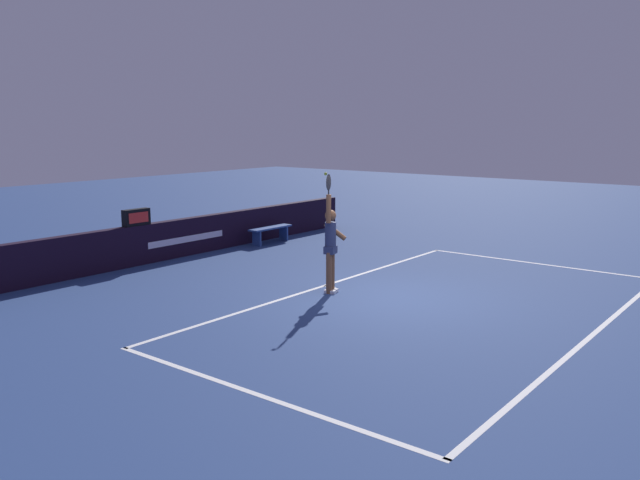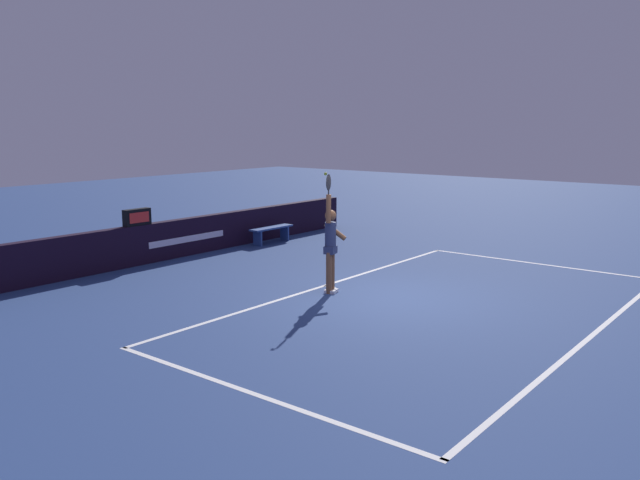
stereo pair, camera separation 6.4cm
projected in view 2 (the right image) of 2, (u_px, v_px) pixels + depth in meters
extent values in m
plane|color=navy|center=(388.00, 298.00, 13.45)|extent=(60.00, 60.00, 0.00)
cube|color=white|center=(324.00, 286.00, 14.46)|extent=(10.44, 0.10, 0.00)
cube|color=white|center=(590.00, 337.00, 10.98)|extent=(10.44, 0.10, 0.00)
cube|color=white|center=(252.00, 393.00, 8.69)|extent=(0.10, 5.79, 0.00)
cube|color=white|center=(537.00, 264.00, 16.74)|extent=(0.10, 5.79, 0.00)
cube|color=white|center=(330.00, 287.00, 14.36)|extent=(0.10, 0.30, 0.00)
cube|color=black|center=(176.00, 239.00, 17.47)|extent=(14.03, 0.25, 1.01)
cube|color=silver|center=(188.00, 239.00, 17.64)|extent=(2.57, 0.01, 0.17)
cube|color=black|center=(137.00, 217.00, 16.42)|extent=(0.74, 0.20, 0.42)
cube|color=red|center=(139.00, 217.00, 16.36)|extent=(0.58, 0.01, 0.26)
cylinder|color=brown|center=(332.00, 271.00, 13.87)|extent=(0.13, 0.13, 0.89)
cylinder|color=brown|center=(329.00, 273.00, 13.73)|extent=(0.13, 0.13, 0.89)
cube|color=white|center=(332.00, 290.00, 13.93)|extent=(0.16, 0.26, 0.07)
cube|color=white|center=(330.00, 292.00, 13.79)|extent=(0.16, 0.26, 0.07)
cylinder|color=navy|center=(330.00, 237.00, 13.66)|extent=(0.24, 0.24, 0.63)
cube|color=navy|center=(330.00, 250.00, 13.71)|extent=(0.32, 0.29, 0.16)
sphere|color=brown|center=(331.00, 215.00, 13.58)|extent=(0.24, 0.24, 0.24)
cylinder|color=brown|center=(328.00, 209.00, 13.45)|extent=(0.15, 0.13, 0.59)
cylinder|color=brown|center=(335.00, 231.00, 13.73)|extent=(0.24, 0.51, 0.38)
ellipsoid|color=black|center=(329.00, 182.00, 13.35)|extent=(0.28, 0.11, 0.34)
cylinder|color=black|center=(329.00, 192.00, 13.39)|extent=(0.03, 0.03, 0.18)
sphere|color=#C6E22E|center=(326.00, 174.00, 13.30)|extent=(0.06, 0.06, 0.06)
cube|color=#2C488C|center=(271.00, 228.00, 19.58)|extent=(1.56, 0.37, 0.05)
cube|color=#2C488C|center=(258.00, 238.00, 19.16)|extent=(0.06, 0.32, 0.46)
cube|color=#2C488C|center=(285.00, 233.00, 20.07)|extent=(0.06, 0.32, 0.46)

